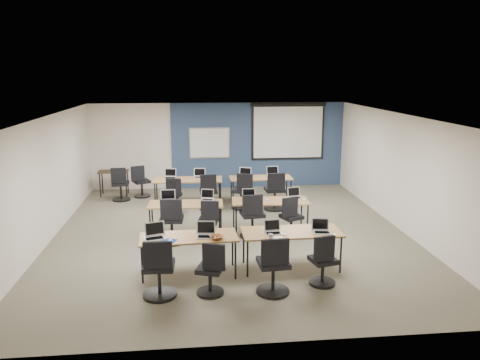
{
  "coord_description": "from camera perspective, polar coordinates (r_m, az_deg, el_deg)",
  "views": [
    {
      "loc": [
        -0.83,
        -10.19,
        3.64
      ],
      "look_at": [
        0.25,
        0.4,
        1.17
      ],
      "focal_mm": 35.0,
      "sensor_mm": 36.0,
      "label": 1
    }
  ],
  "objects": [
    {
      "name": "training_table_front_right",
      "position": [
        8.86,
        6.28,
        -6.49
      ],
      "size": [
        1.85,
        0.77,
        0.73
      ],
      "rotation": [
        0.0,
        0.0,
        0.01
      ],
      "color": "brown",
      "rests_on": "floor"
    },
    {
      "name": "snack_plate",
      "position": [
        8.47,
        4.61,
        -7.03
      ],
      "size": [
        0.17,
        0.17,
        0.01
      ],
      "primitive_type": "cylinder",
      "rotation": [
        0.0,
        0.0,
        -0.01
      ],
      "color": "white",
      "rests_on": "training_table_front_right"
    },
    {
      "name": "training_table_mid_left",
      "position": [
        10.69,
        -6.65,
        -3.11
      ],
      "size": [
        1.69,
        0.7,
        0.73
      ],
      "rotation": [
        0.0,
        0.0,
        -0.04
      ],
      "color": "olive",
      "rests_on": "floor"
    },
    {
      "name": "mouse_11",
      "position": [
        13.3,
        5.03,
        0.42
      ],
      "size": [
        0.06,
        0.09,
        0.03
      ],
      "primitive_type": "ellipsoid",
      "rotation": [
        0.0,
        0.0,
        -0.09
      ],
      "color": "white",
      "rests_on": "training_table_back_right"
    },
    {
      "name": "task_chair_3",
      "position": [
        8.34,
        10.09,
        -10.1
      ],
      "size": [
        0.46,
        0.46,
        0.95
      ],
      "rotation": [
        0.0,
        0.0,
        0.23
      ],
      "color": "black",
      "rests_on": "floor"
    },
    {
      "name": "laptop_0",
      "position": [
        8.57,
        -10.38,
        -6.55
      ],
      "size": [
        0.36,
        0.31,
        0.27
      ],
      "rotation": [
        0.0,
        0.0,
        0.3
      ],
      "color": "#A1A1A8",
      "rests_on": "training_table_front_left"
    },
    {
      "name": "spare_chair_a",
      "position": [
        14.13,
        -11.99,
        -0.49
      ],
      "size": [
        0.52,
        0.49,
        0.97
      ],
      "rotation": [
        0.0,
        0.0,
        0.41
      ],
      "color": "black",
      "rests_on": "floor"
    },
    {
      "name": "mouse_1",
      "position": [
        8.45,
        -2.25,
        -7.01
      ],
      "size": [
        0.07,
        0.1,
        0.03
      ],
      "primitive_type": "ellipsoid",
      "rotation": [
        0.0,
        0.0,
        -0.18
      ],
      "color": "white",
      "rests_on": "training_table_front_left"
    },
    {
      "name": "laptop_7",
      "position": [
        11.11,
        6.66,
        -1.89
      ],
      "size": [
        0.32,
        0.28,
        0.25
      ],
      "rotation": [
        0.0,
        0.0,
        0.3
      ],
      "color": "silver",
      "rests_on": "training_table_mid_right"
    },
    {
      "name": "laptop_5",
      "position": [
        10.93,
        -3.98,
        -2.1
      ],
      "size": [
        0.31,
        0.26,
        0.23
      ],
      "rotation": [
        0.0,
        0.0,
        -0.28
      ],
      "color": "silver",
      "rests_on": "training_table_mid_left"
    },
    {
      "name": "training_table_mid_right",
      "position": [
        10.89,
        3.7,
        -2.72
      ],
      "size": [
        1.77,
        0.74,
        0.73
      ],
      "rotation": [
        0.0,
        0.0,
        -0.05
      ],
      "color": "#956A43",
      "rests_on": "floor"
    },
    {
      "name": "task_chair_5",
      "position": [
        10.26,
        -3.84,
        -5.42
      ],
      "size": [
        0.48,
        0.48,
        0.96
      ],
      "rotation": [
        0.0,
        0.0,
        -0.18
      ],
      "color": "black",
      "rests_on": "floor"
    },
    {
      "name": "task_chair_11",
      "position": [
        12.58,
        4.29,
        -1.73
      ],
      "size": [
        0.58,
        0.58,
        1.05
      ],
      "rotation": [
        0.0,
        0.0,
        0.04
      ],
      "color": "black",
      "rests_on": "floor"
    },
    {
      "name": "ceiling",
      "position": [
        10.26,
        -1.19,
        7.8
      ],
      "size": [
        8.0,
        9.0,
        0.02
      ],
      "primitive_type": "cube",
      "color": "white",
      "rests_on": "ground"
    },
    {
      "name": "task_chair_2",
      "position": [
        7.91,
        4.11,
        -10.9
      ],
      "size": [
        0.56,
        0.56,
        1.04
      ],
      "rotation": [
        0.0,
        0.0,
        0.06
      ],
      "color": "black",
      "rests_on": "floor"
    },
    {
      "name": "task_chair_10",
      "position": [
        12.63,
        0.25,
        -1.73
      ],
      "size": [
        0.55,
        0.53,
        1.01
      ],
      "rotation": [
        0.0,
        0.0,
        -0.35
      ],
      "color": "black",
      "rests_on": "floor"
    },
    {
      "name": "laptop_11",
      "position": [
        13.41,
        4.04,
        0.78
      ],
      "size": [
        0.36,
        0.3,
        0.27
      ],
      "rotation": [
        0.0,
        0.0,
        0.12
      ],
      "color": "#ADADAD",
      "rests_on": "training_table_back_right"
    },
    {
      "name": "task_chair_6",
      "position": [
        10.47,
        1.52,
        -4.8
      ],
      "size": [
        0.56,
        0.56,
        1.04
      ],
      "rotation": [
        0.0,
        0.0,
        0.12
      ],
      "color": "black",
      "rests_on": "floor"
    },
    {
      "name": "mouse_7",
      "position": [
        10.96,
        7.81,
        -2.4
      ],
      "size": [
        0.09,
        0.11,
        0.04
      ],
      "primitive_type": "ellipsoid",
      "rotation": [
        0.0,
        0.0,
        0.27
      ],
      "color": "white",
      "rests_on": "training_table_mid_right"
    },
    {
      "name": "training_table_back_left",
      "position": [
        13.08,
        -6.38,
        -0.07
      ],
      "size": [
        1.9,
        0.79,
        0.73
      ],
      "rotation": [
        0.0,
        0.0,
        -0.05
      ],
      "color": "brown",
      "rests_on": "floor"
    },
    {
      "name": "mouse_4",
      "position": [
        10.76,
        -8.12,
        -2.71
      ],
      "size": [
        0.08,
        0.1,
        0.03
      ],
      "primitive_type": "ellipsoid",
      "rotation": [
        0.0,
        0.0,
        -0.31
      ],
      "color": "white",
      "rests_on": "training_table_mid_left"
    },
    {
      "name": "laptop_10",
      "position": [
        13.23,
        0.7,
        0.64
      ],
      "size": [
        0.35,
        0.3,
        0.26
      ],
      "rotation": [
        0.0,
        0.0,
        -0.34
      ],
      "color": "#ACACAC",
      "rests_on": "training_table_back_right"
    },
    {
      "name": "wall_right",
      "position": [
        11.51,
        19.12,
        0.84
      ],
      "size": [
        0.04,
        9.0,
        2.7
      ],
      "primitive_type": "cube",
      "color": "beige",
      "rests_on": "ground"
    },
    {
      "name": "blue_accent_panel",
      "position": [
        14.98,
        2.21,
        4.25
      ],
      "size": [
        5.5,
        0.04,
        2.7
      ],
      "primitive_type": "cube",
      "color": "#3D5977",
      "rests_on": "wall_back"
    },
    {
      "name": "floor",
      "position": [
        10.85,
        -1.13,
        -6.55
      ],
      "size": [
        8.0,
        9.0,
        0.02
      ],
      "primitive_type": "cube",
      "color": "#6B6354",
      "rests_on": "ground"
    },
    {
      "name": "wall_back",
      "position": [
        14.89,
        -2.59,
        4.19
      ],
      "size": [
        8.0,
        0.04,
        2.7
      ],
      "primitive_type": "cube",
      "color": "beige",
      "rests_on": "ground"
    },
    {
      "name": "utility_table",
      "position": [
        14.51,
        -15.16,
        0.71
      ],
      "size": [
        0.88,
        0.49,
        0.75
      ],
      "rotation": [
        0.0,
        0.0,
        0.04
      ],
      "color": "black",
      "rests_on": "floor"
    },
    {
      "name": "laptop_9",
      "position": [
        13.25,
        -4.93,
        0.59
      ],
      "size": [
        0.33,
        0.28,
        0.25
      ],
      "rotation": [
        0.0,
        0.0,
        -0.07
      ],
      "color": "#B6B6C0",
      "rests_on": "training_table_back_left"
    },
    {
      "name": "mouse_9",
      "position": [
        12.97,
        -3.19,
        0.12
      ],
      "size": [
        0.06,
        0.09,
        0.03
      ],
      "primitive_type": "ellipsoid",
      "rotation": [
        0.0,
        0.0,
        -0.09
      ],
      "color": "white",
      "rests_on": "training_table_back_left"
    },
    {
      "name": "mouse_2",
      "position": [
        8.63,
        5.51,
        -6.63
      ],
      "size": [
        0.08,
        0.11,
        0.04
      ],
      "primitive_type": "ellipsoid",
      "rotation": [
        0.0,
        0.0,
        -0.19
      ],
      "color": "white",
      "rests_on": "training_table_front_right"
    },
    {
      "name": "blue_mousepad",
      "position": [
        8.41,
        -8.63,
        -7.33
      ],
      "size": [
        0.3,
        0.27,
        0.01
      ],
      "primitive_type": "cube",
      "rotation": [
        0.0,
        0.0,
        -0.32
      ],
      "color": "navy",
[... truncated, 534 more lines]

